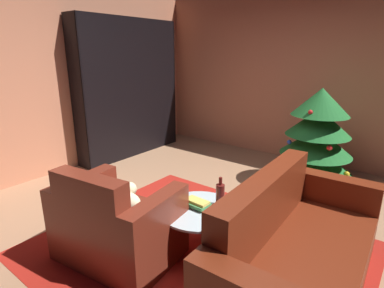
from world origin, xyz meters
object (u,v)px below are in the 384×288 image
bookshelf_unit (135,88)px  bottle_on_table (220,194)px  couch_red (295,256)px  coffee_table (199,212)px  book_stack_on_table (197,203)px  armchair_red (116,226)px  decorated_tree (317,137)px

bookshelf_unit → bottle_on_table: (2.74, -1.51, -0.63)m
bookshelf_unit → couch_red: 3.98m
bookshelf_unit → bottle_on_table: size_ratio=8.33×
coffee_table → book_stack_on_table: bearing=159.5°
bookshelf_unit → armchair_red: bookshelf_unit is taller
book_stack_on_table → armchair_red: bearing=-130.8°
couch_red → bookshelf_unit: bearing=154.6°
coffee_table → armchair_red: bearing=-133.9°
coffee_table → bottle_on_table: 0.25m
bottle_on_table → armchair_red: bearing=-131.4°
coffee_table → couch_red: bearing=1.0°
bookshelf_unit → coffee_table: bearing=-32.5°
bookshelf_unit → decorated_tree: (2.99, 0.49, -0.48)m
bottle_on_table → decorated_tree: bearing=83.0°
armchair_red → couch_red: bearing=21.5°
armchair_red → decorated_tree: 2.86m
couch_red → decorated_tree: (-0.52, 2.16, 0.36)m
bookshelf_unit → coffee_table: size_ratio=3.13×
couch_red → bottle_on_table: 0.81m
armchair_red → couch_red: (1.39, 0.55, -0.00)m
bottle_on_table → decorated_tree: 2.03m
coffee_table → decorated_tree: decorated_tree is taller
decorated_tree → bottle_on_table: bearing=-97.0°
couch_red → decorated_tree: size_ratio=1.39×
armchair_red → couch_red: size_ratio=0.59×
coffee_table → bottle_on_table: bearing=57.7°
couch_red → coffee_table: bearing=-179.0°
couch_red → book_stack_on_table: bearing=180.0°
bookshelf_unit → decorated_tree: bearing=9.4°
decorated_tree → couch_red: bearing=-76.4°
bookshelf_unit → coffee_table: bookshelf_unit is taller
couch_red → bottle_on_table: size_ratio=6.66×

